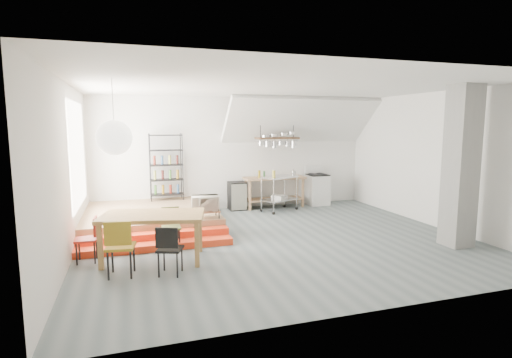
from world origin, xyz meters
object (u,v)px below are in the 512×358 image
object	(u,v)px
stove	(317,189)
dining_table	(153,219)
rolling_cart	(279,188)
mini_fridge	(237,196)

from	to	relation	value
stove	dining_table	world-z (taller)	stove
dining_table	stove	bearing A→B (deg)	49.22
stove	dining_table	bearing A→B (deg)	-143.82
dining_table	rolling_cart	size ratio (longest dim) A/B	1.73
stove	mini_fridge	size ratio (longest dim) A/B	1.47
dining_table	rolling_cart	xyz separation A→B (m)	(3.65, 3.21, -0.11)
dining_table	rolling_cart	bearing A→B (deg)	54.37
dining_table	mini_fridge	bearing A→B (deg)	68.83
mini_fridge	stove	bearing A→B (deg)	-1.00
dining_table	mini_fridge	distance (m)	4.57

